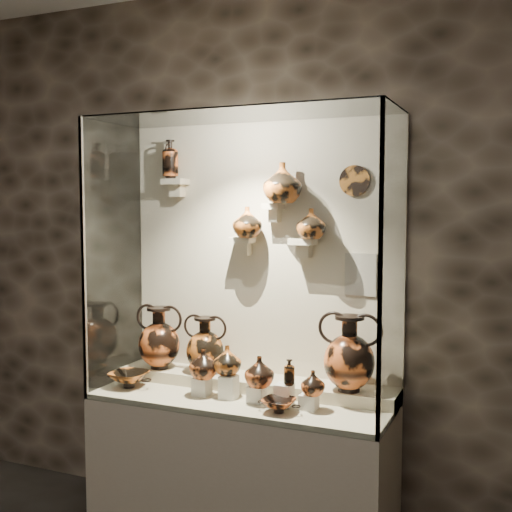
{
  "coord_description": "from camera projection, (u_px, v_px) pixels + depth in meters",
  "views": [
    {
      "loc": [
        1.47,
        -1.03,
        1.91
      ],
      "look_at": [
        0.06,
        2.25,
        1.62
      ],
      "focal_mm": 45.0,
      "sensor_mm": 36.0,
      "label": 1
    }
  ],
  "objects": [
    {
      "name": "kylix_left",
      "position": [
        129.0,
        378.0,
        3.79
      ],
      "size": [
        0.32,
        0.28,
        0.11
      ],
      "primitive_type": null,
      "rotation": [
        0.0,
        0.0,
        0.15
      ],
      "color": "#B45B1F",
      "rests_on": "front_tier"
    },
    {
      "name": "plinth",
      "position": [
        241.0,
        471.0,
        3.64
      ],
      "size": [
        1.7,
        0.6,
        0.8
      ],
      "primitive_type": "cube",
      "color": "beige",
      "rests_on": "floor"
    },
    {
      "name": "wall_back",
      "position": [
        263.0,
        256.0,
        3.84
      ],
      "size": [
        5.0,
        0.02,
        3.2
      ],
      "primitive_type": "cube",
      "color": "#2C241B",
      "rests_on": "ground"
    },
    {
      "name": "bracket_ul",
      "position": [
        175.0,
        182.0,
        3.94
      ],
      "size": [
        0.14,
        0.12,
        0.04
      ],
      "primitive_type": "cube",
      "color": "beige",
      "rests_on": "back_panel"
    },
    {
      "name": "ovoid_vase_c",
      "position": [
        311.0,
        224.0,
        3.58
      ],
      "size": [
        0.17,
        0.17,
        0.17
      ],
      "primitive_type": "imported",
      "rotation": [
        0.0,
        0.0,
        0.05
      ],
      "color": "#B45B1F",
      "rests_on": "bracket_cc"
    },
    {
      "name": "rear_tier",
      "position": [
        253.0,
        385.0,
        3.76
      ],
      "size": [
        1.7,
        0.25,
        0.1
      ],
      "primitive_type": "cube",
      "color": "#C3B797",
      "rests_on": "plinth"
    },
    {
      "name": "glass_top",
      "position": [
        240.0,
        115.0,
        3.48
      ],
      "size": [
        1.7,
        0.6,
        0.01
      ],
      "primitive_type": "cube",
      "color": "white",
      "rests_on": "back_panel"
    },
    {
      "name": "front_tier",
      "position": [
        241.0,
        400.0,
        3.61
      ],
      "size": [
        1.68,
        0.58,
        0.03
      ],
      "primitive_type": "cube",
      "color": "#C3B797",
      "rests_on": "plinth"
    },
    {
      "name": "amphora_left",
      "position": [
        159.0,
        337.0,
        3.95
      ],
      "size": [
        0.38,
        0.38,
        0.38
      ],
      "primitive_type": null,
      "rotation": [
        0.0,
        0.0,
        0.29
      ],
      "color": "#C95A26",
      "rests_on": "rear_tier"
    },
    {
      "name": "info_placard",
      "position": [
        361.0,
        275.0,
        3.58
      ],
      "size": [
        0.18,
        0.01,
        0.24
      ],
      "primitive_type": "cube",
      "color": "beige",
      "rests_on": "back_panel"
    },
    {
      "name": "pedestal_b",
      "position": [
        229.0,
        387.0,
        3.57
      ],
      "size": [
        0.09,
        0.09,
        0.13
      ],
      "primitive_type": "cube",
      "color": "silver",
      "rests_on": "front_tier"
    },
    {
      "name": "glass_right",
      "position": [
        394.0,
        267.0,
        3.21
      ],
      "size": [
        0.01,
        0.6,
        1.6
      ],
      "primitive_type": "cube",
      "color": "white",
      "rests_on": "plinth"
    },
    {
      "name": "jug_b",
      "position": [
        228.0,
        360.0,
        3.58
      ],
      "size": [
        0.19,
        0.19,
        0.16
      ],
      "primitive_type": "imported",
      "rotation": [
        0.0,
        0.0,
        0.24
      ],
      "color": "#B45B1F",
      "rests_on": "pedestal_b"
    },
    {
      "name": "jug_e",
      "position": [
        313.0,
        383.0,
        3.36
      ],
      "size": [
        0.16,
        0.16,
        0.13
      ],
      "primitive_type": "imported",
      "rotation": [
        0.0,
        0.0,
        -0.3
      ],
      "color": "#C95A26",
      "rests_on": "pedestal_e"
    },
    {
      "name": "amphora_mid",
      "position": [
        205.0,
        345.0,
        3.85
      ],
      "size": [
        0.36,
        0.36,
        0.34
      ],
      "primitive_type": null,
      "rotation": [
        0.0,
        0.0,
        -0.43
      ],
      "color": "#B45B1F",
      "rests_on": "rear_tier"
    },
    {
      "name": "back_panel",
      "position": [
        263.0,
        256.0,
        3.83
      ],
      "size": [
        1.7,
        0.03,
        1.6
      ],
      "primitive_type": "cube",
      "color": "beige",
      "rests_on": "plinth"
    },
    {
      "name": "pedestal_c",
      "position": [
        257.0,
        394.0,
        3.51
      ],
      "size": [
        0.09,
        0.09,
        0.09
      ],
      "primitive_type": "cube",
      "color": "silver",
      "rests_on": "front_tier"
    },
    {
      "name": "ovoid_vase_b",
      "position": [
        282.0,
        183.0,
        3.6
      ],
      "size": [
        0.24,
        0.24,
        0.23
      ],
      "primitive_type": "imported",
      "rotation": [
        0.0,
        0.0,
        0.1
      ],
      "color": "#B45B1F",
      "rests_on": "bracket_cb"
    },
    {
      "name": "bracket_cc",
      "position": [
        303.0,
        242.0,
        3.64
      ],
      "size": [
        0.14,
        0.12,
        0.04
      ],
      "primitive_type": "cube",
      "color": "beige",
      "rests_on": "back_panel"
    },
    {
      "name": "pedestal_a",
      "position": [
        202.0,
        386.0,
        3.64
      ],
      "size": [
        0.09,
        0.09,
        0.1
      ],
      "primitive_type": "cube",
      "color": "silver",
      "rests_on": "front_tier"
    },
    {
      "name": "bracket_cb",
      "position": [
        274.0,
        206.0,
        3.7
      ],
      "size": [
        0.1,
        0.12,
        0.04
      ],
      "primitive_type": "cube",
      "color": "beige",
      "rests_on": "back_panel"
    },
    {
      "name": "lekythos_small",
      "position": [
        289.0,
        371.0,
        3.41
      ],
      "size": [
        0.08,
        0.08,
        0.16
      ],
      "primitive_type": null,
      "rotation": [
        0.0,
        0.0,
        0.24
      ],
      "color": "#B45B1F",
      "rests_on": "pedestal_d"
    },
    {
      "name": "wall_plate",
      "position": [
        355.0,
        181.0,
        3.55
      ],
      "size": [
        0.17,
        0.02,
        0.17
      ],
      "primitive_type": "cylinder",
      "rotation": [
        1.57,
        0.0,
        0.0
      ],
      "color": "#AB6321",
      "rests_on": "back_panel"
    },
    {
      "name": "jug_a",
      "position": [
        204.0,
        364.0,
        3.61
      ],
      "size": [
        0.16,
        0.16,
        0.17
      ],
      "primitive_type": "imported",
      "rotation": [
        0.0,
        0.0,
        -0.0
      ],
      "color": "#C95A26",
      "rests_on": "pedestal_a"
    },
    {
      "name": "lekythos_tall",
      "position": [
        170.0,
        157.0,
        3.92
      ],
      "size": [
        0.13,
        0.13,
        0.27
      ],
      "primitive_type": null,
      "rotation": [
        0.0,
        0.0,
        -0.24
      ],
      "color": "#C95A26",
      "rests_on": "bracket_ul"
    },
    {
      "name": "glass_left",
      "position": [
        114.0,
        256.0,
        3.88
      ],
      "size": [
        0.01,
        0.6,
        1.6
      ],
      "primitive_type": "cube",
      "color": "white",
      "rests_on": "plinth"
    },
    {
      "name": "bracket_ca",
      "position": [
        242.0,
        240.0,
        3.79
      ],
      "size": [
        0.14,
        0.12,
        0.04
      ],
      "primitive_type": "cube",
      "color": "beige",
      "rests_on": "back_panel"
    },
    {
      "name": "pedestal_d",
      "position": [
        284.0,
        395.0,
        3.44
      ],
      "size": [
        0.09,
        0.09,
        0.12
      ],
      "primitive_type": "cube",
      "color": "silver",
      "rests_on": "front_tier"
    },
    {
      "name": "amphora_right",
      "position": [
        349.0,
        353.0,
        3.46
      ],
      "size": [
        0.39,
        0.39,
        0.42
      ],
      "primitive_type": null,
      "rotation": [
        0.0,
        0.0,
        0.18
      ],
      "color": "#C95A26",
      "rests_on": "rear_tier"
    },
    {
      "name": "ovoid_vase_a",
      "position": [
        247.0,
        222.0,
        3.73
      ],
      "size": [
        0.23,
        0.23,
        0.18
      ],
      "primitive_type": "imported",
      "rotation": [
        0.0,
        0.0,
        0.41
      ],
      "color": "#B45B1F",
      "rests_on": "bracket_ca"
    },
    {
      "name": "jug_c",
      "position": [
        260.0,
        372.0,
        3.48
      ],
      "size": [
        0.19,
        0.19,
        0.17
      ],
      "primitive_type": "imported",
      "rotation": [
        0.0,
        0.0,
        0.2
      ],
      "color": "#C95A26",
      "rests_on": "pedestal_c"
    },
    {
      "name": "kylix_right",
      "position": [
        279.0,
        404.0,
        3.33
      ],
      "size": [
        0.24,
        0.21,
        0.09
      ],
      "primitive_type": null,
      "rotation": [
        0.0,
        0.0,
        0.11
      ],
      "color": "#C95A26",
      "rests_on": "front_tier"
    },
    {
      "name": "frame_post_left",
      "position": [
        84.0,
        260.0,
        3.61
      ],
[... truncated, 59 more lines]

